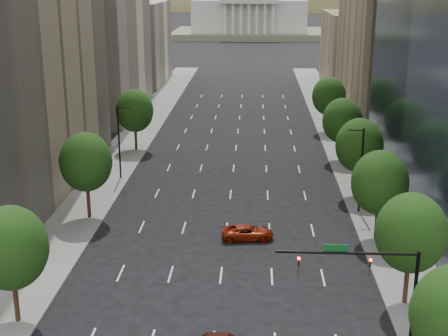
# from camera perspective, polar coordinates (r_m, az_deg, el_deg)

# --- Properties ---
(sidewalk_left) EXTENTS (6.00, 200.00, 0.15)m
(sidewalk_left) POSITION_cam_1_polar(r_m,az_deg,el_deg) (73.03, -11.65, -2.10)
(sidewalk_left) COLOR slate
(sidewalk_left) RESTS_ON ground
(sidewalk_right) EXTENTS (6.00, 200.00, 0.15)m
(sidewalk_right) POSITION_cam_1_polar(r_m,az_deg,el_deg) (71.94, 13.04, -2.49)
(sidewalk_right) COLOR slate
(sidewalk_right) RESTS_ON ground
(midrise_cream_left) EXTENTS (14.00, 30.00, 35.00)m
(midrise_cream_left) POSITION_cam_1_polar(r_m,az_deg,el_deg) (113.32, -11.59, 13.63)
(midrise_cream_left) COLOR beige
(midrise_cream_left) RESTS_ON ground
(filler_left) EXTENTS (14.00, 26.00, 18.00)m
(filler_left) POSITION_cam_1_polar(r_m,az_deg,el_deg) (146.11, -8.22, 11.15)
(filler_left) COLOR beige
(filler_left) RESTS_ON ground
(parking_tan_right) EXTENTS (14.00, 30.00, 30.00)m
(parking_tan_right) POSITION_cam_1_polar(r_m,az_deg,el_deg) (109.42, 14.98, 11.98)
(parking_tan_right) COLOR #8C7759
(parking_tan_right) RESTS_ON ground
(filler_right) EXTENTS (14.00, 26.00, 16.00)m
(filler_right) POSITION_cam_1_polar(r_m,az_deg,el_deg) (142.40, 12.07, 10.39)
(filler_right) COLOR #8C7759
(filler_right) RESTS_ON ground
(tree_right_1) EXTENTS (5.20, 5.20, 8.75)m
(tree_right_1) POSITION_cam_1_polar(r_m,az_deg,el_deg) (47.72, 16.57, -5.66)
(tree_right_1) COLOR #382316
(tree_right_1) RESTS_ON ground
(tree_right_2) EXTENTS (5.20, 5.20, 8.61)m
(tree_right_2) POSITION_cam_1_polar(r_m,az_deg,el_deg) (58.75, 13.92, -1.30)
(tree_right_2) COLOR #382316
(tree_right_2) RESTS_ON ground
(tree_right_3) EXTENTS (5.20, 5.20, 8.89)m
(tree_right_3) POSITION_cam_1_polar(r_m,az_deg,el_deg) (70.00, 12.15, 2.01)
(tree_right_3) COLOR #382316
(tree_right_3) RESTS_ON ground
(tree_right_4) EXTENTS (5.20, 5.20, 8.46)m
(tree_right_4) POSITION_cam_1_polar(r_m,az_deg,el_deg) (83.55, 10.66, 4.22)
(tree_right_4) COLOR #382316
(tree_right_4) RESTS_ON ground
(tree_right_5) EXTENTS (5.20, 5.20, 8.75)m
(tree_right_5) POSITION_cam_1_polar(r_m,az_deg,el_deg) (99.04, 9.47, 6.44)
(tree_right_5) COLOR #382316
(tree_right_5) RESTS_ON ground
(tree_left_0) EXTENTS (5.20, 5.20, 8.75)m
(tree_left_0) POSITION_cam_1_polar(r_m,az_deg,el_deg) (45.76, -18.78, -6.87)
(tree_left_0) COLOR #382316
(tree_left_0) RESTS_ON ground
(tree_left_1) EXTENTS (5.20, 5.20, 8.97)m
(tree_left_1) POSITION_cam_1_polar(r_m,az_deg,el_deg) (63.53, -12.40, 0.53)
(tree_left_1) COLOR #382316
(tree_left_1) RESTS_ON ground
(tree_left_2) EXTENTS (5.20, 5.20, 8.68)m
(tree_left_2) POSITION_cam_1_polar(r_m,az_deg,el_deg) (88.19, -8.09, 5.16)
(tree_left_2) COLOR #382316
(tree_left_2) RESTS_ON ground
(streetlight_rn) EXTENTS (1.70, 0.20, 9.00)m
(streetlight_rn) POSITION_cam_1_polar(r_m,az_deg,el_deg) (65.44, 12.27, 0.00)
(streetlight_rn) COLOR black
(streetlight_rn) RESTS_ON ground
(streetlight_ln) EXTENTS (1.70, 0.20, 9.00)m
(streetlight_ln) POSITION_cam_1_polar(r_m,az_deg,el_deg) (75.86, -9.44, 2.51)
(streetlight_ln) COLOR black
(streetlight_ln) RESTS_ON ground
(traffic_signal) EXTENTS (9.12, 0.40, 7.38)m
(traffic_signal) POSITION_cam_1_polar(r_m,az_deg,el_deg) (41.87, 13.70, -9.57)
(traffic_signal) COLOR black
(traffic_signal) RESTS_ON ground
(capitol) EXTENTS (60.00, 40.00, 35.20)m
(capitol) POSITION_cam_1_polar(r_m,az_deg,el_deg) (256.91, 2.31, 13.68)
(capitol) COLOR #596647
(capitol) RESTS_ON ground
(foothills) EXTENTS (720.00, 413.00, 263.00)m
(foothills) POSITION_cam_1_polar(r_m,az_deg,el_deg) (610.08, 5.94, 11.19)
(foothills) COLOR olive
(foothills) RESTS_ON ground
(car_red_far) EXTENTS (5.04, 2.71, 1.34)m
(car_red_far) POSITION_cam_1_polar(r_m,az_deg,el_deg) (58.99, 2.14, -5.82)
(car_red_far) COLOR maroon
(car_red_far) RESTS_ON ground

